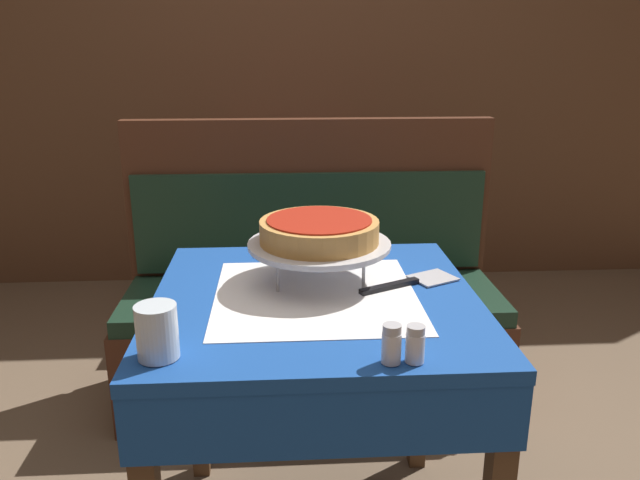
{
  "coord_description": "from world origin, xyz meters",
  "views": [
    {
      "loc": [
        -0.07,
        -1.36,
        1.31
      ],
      "look_at": [
        0.01,
        0.06,
        0.86
      ],
      "focal_mm": 35.0,
      "sensor_mm": 36.0,
      "label": 1
    }
  ],
  "objects_px": {
    "dining_table_front": "(316,336)",
    "booth_bench": "(312,320)",
    "napkin_holder": "(291,235)",
    "condiment_caddy": "(293,152)",
    "dining_table_rear": "(290,184)",
    "pizza_pan_stand": "(319,246)",
    "deep_dish_pizza": "(319,231)",
    "water_glass_near": "(157,332)",
    "salt_shaker": "(391,344)",
    "pepper_shaker": "(415,344)",
    "pizza_server": "(411,282)"
  },
  "relations": [
    {
      "from": "napkin_holder",
      "to": "water_glass_near",
      "type": "bearing_deg",
      "value": -112.81
    },
    {
      "from": "booth_bench",
      "to": "pepper_shaker",
      "type": "relative_size",
      "value": 19.27
    },
    {
      "from": "deep_dish_pizza",
      "to": "napkin_holder",
      "type": "height_order",
      "value": "deep_dish_pizza"
    },
    {
      "from": "napkin_holder",
      "to": "condiment_caddy",
      "type": "distance_m",
      "value": 1.36
    },
    {
      "from": "pizza_pan_stand",
      "to": "deep_dish_pizza",
      "type": "bearing_deg",
      "value": 0.0
    },
    {
      "from": "dining_table_rear",
      "to": "condiment_caddy",
      "type": "distance_m",
      "value": 0.16
    },
    {
      "from": "dining_table_front",
      "to": "pepper_shaker",
      "type": "height_order",
      "value": "pepper_shaker"
    },
    {
      "from": "deep_dish_pizza",
      "to": "napkin_holder",
      "type": "distance_m",
      "value": 0.27
    },
    {
      "from": "pepper_shaker",
      "to": "napkin_holder",
      "type": "height_order",
      "value": "napkin_holder"
    },
    {
      "from": "pizza_pan_stand",
      "to": "dining_table_front",
      "type": "bearing_deg",
      "value": -99.03
    },
    {
      "from": "dining_table_front",
      "to": "napkin_holder",
      "type": "distance_m",
      "value": 0.37
    },
    {
      "from": "dining_table_front",
      "to": "booth_bench",
      "type": "distance_m",
      "value": 0.88
    },
    {
      "from": "booth_bench",
      "to": "pepper_shaker",
      "type": "distance_m",
      "value": 1.25
    },
    {
      "from": "pizza_pan_stand",
      "to": "deep_dish_pizza",
      "type": "xyz_separation_m",
      "value": [
        0.0,
        0.0,
        0.04
      ]
    },
    {
      "from": "water_glass_near",
      "to": "deep_dish_pizza",
      "type": "bearing_deg",
      "value": 48.81
    },
    {
      "from": "dining_table_rear",
      "to": "napkin_holder",
      "type": "bearing_deg",
      "value": -90.69
    },
    {
      "from": "deep_dish_pizza",
      "to": "water_glass_near",
      "type": "xyz_separation_m",
      "value": [
        -0.33,
        -0.37,
        -0.08
      ]
    },
    {
      "from": "pizza_server",
      "to": "dining_table_rear",
      "type": "bearing_deg",
      "value": 99.52
    },
    {
      "from": "booth_bench",
      "to": "water_glass_near",
      "type": "bearing_deg",
      "value": -107.36
    },
    {
      "from": "pizza_pan_stand",
      "to": "dining_table_rear",
      "type": "bearing_deg",
      "value": 91.72
    },
    {
      "from": "dining_table_front",
      "to": "booth_bench",
      "type": "height_order",
      "value": "booth_bench"
    },
    {
      "from": "pizza_server",
      "to": "pepper_shaker",
      "type": "bearing_deg",
      "value": -100.5
    },
    {
      "from": "pizza_pan_stand",
      "to": "napkin_holder",
      "type": "height_order",
      "value": "pizza_pan_stand"
    },
    {
      "from": "pizza_pan_stand",
      "to": "pizza_server",
      "type": "xyz_separation_m",
      "value": [
        0.22,
        -0.03,
        -0.09
      ]
    },
    {
      "from": "napkin_holder",
      "to": "salt_shaker",
      "type": "bearing_deg",
      "value": -75.66
    },
    {
      "from": "water_glass_near",
      "to": "pizza_server",
      "type": "bearing_deg",
      "value": 31.98
    },
    {
      "from": "salt_shaker",
      "to": "dining_table_front",
      "type": "bearing_deg",
      "value": 109.9
    },
    {
      "from": "dining_table_front",
      "to": "booth_bench",
      "type": "bearing_deg",
      "value": 87.78
    },
    {
      "from": "water_glass_near",
      "to": "salt_shaker",
      "type": "distance_m",
      "value": 0.44
    },
    {
      "from": "dining_table_rear",
      "to": "salt_shaker",
      "type": "xyz_separation_m",
      "value": [
        0.16,
        -2.01,
        0.14
      ]
    },
    {
      "from": "dining_table_rear",
      "to": "dining_table_front",
      "type": "bearing_deg",
      "value": -88.83
    },
    {
      "from": "dining_table_rear",
      "to": "condiment_caddy",
      "type": "relative_size",
      "value": 4.4
    },
    {
      "from": "salt_shaker",
      "to": "dining_table_rear",
      "type": "bearing_deg",
      "value": 94.41
    },
    {
      "from": "dining_table_front",
      "to": "deep_dish_pizza",
      "type": "height_order",
      "value": "deep_dish_pizza"
    },
    {
      "from": "dining_table_front",
      "to": "pizza_pan_stand",
      "type": "bearing_deg",
      "value": 80.97
    },
    {
      "from": "deep_dish_pizza",
      "to": "pizza_server",
      "type": "height_order",
      "value": "deep_dish_pizza"
    },
    {
      "from": "pizza_server",
      "to": "water_glass_near",
      "type": "relative_size",
      "value": 2.52
    },
    {
      "from": "salt_shaker",
      "to": "pepper_shaker",
      "type": "height_order",
      "value": "salt_shaker"
    },
    {
      "from": "booth_bench",
      "to": "napkin_holder",
      "type": "bearing_deg",
      "value": -99.74
    },
    {
      "from": "dining_table_rear",
      "to": "pizza_server",
      "type": "distance_m",
      "value": 1.65
    },
    {
      "from": "salt_shaker",
      "to": "condiment_caddy",
      "type": "relative_size",
      "value": 0.44
    },
    {
      "from": "pizza_server",
      "to": "booth_bench",
      "type": "bearing_deg",
      "value": 105.25
    },
    {
      "from": "dining_table_rear",
      "to": "deep_dish_pizza",
      "type": "xyz_separation_m",
      "value": [
        0.05,
        -1.59,
        0.23
      ]
    },
    {
      "from": "dining_table_front",
      "to": "condiment_caddy",
      "type": "xyz_separation_m",
      "value": [
        -0.02,
        1.69,
        0.17
      ]
    },
    {
      "from": "pizza_pan_stand",
      "to": "napkin_holder",
      "type": "xyz_separation_m",
      "value": [
        -0.06,
        0.25,
        -0.05
      ]
    },
    {
      "from": "booth_bench",
      "to": "pepper_shaker",
      "type": "xyz_separation_m",
      "value": [
        0.13,
        -1.15,
        0.48
      ]
    },
    {
      "from": "dining_table_rear",
      "to": "water_glass_near",
      "type": "height_order",
      "value": "water_glass_near"
    },
    {
      "from": "water_glass_near",
      "to": "pepper_shaker",
      "type": "distance_m",
      "value": 0.48
    },
    {
      "from": "pepper_shaker",
      "to": "pizza_server",
      "type": "bearing_deg",
      "value": 79.5
    },
    {
      "from": "deep_dish_pizza",
      "to": "pizza_server",
      "type": "xyz_separation_m",
      "value": [
        0.22,
        -0.03,
        -0.13
      ]
    }
  ]
}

